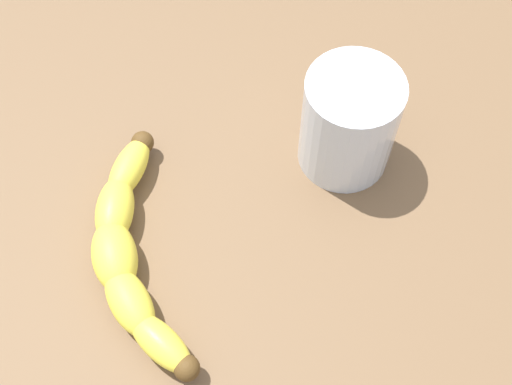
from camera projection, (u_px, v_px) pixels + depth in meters
The scene contains 3 objects.
wooden_tabletop at pixel (341, 266), 62.48cm from camera, with size 120.00×120.00×3.00cm, color brown.
banana at pixel (128, 253), 59.33cm from camera, with size 18.32×18.31×3.98cm.
smoothie_glass at pixel (349, 124), 62.03cm from camera, with size 8.83×8.83×10.83cm.
Camera 1 is at (5.82, -24.85, 59.48)cm, focal length 47.54 mm.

